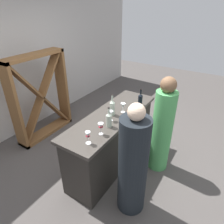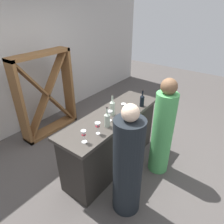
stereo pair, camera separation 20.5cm
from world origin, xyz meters
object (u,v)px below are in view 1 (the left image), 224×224
at_px(person_left_guest, 162,129).
at_px(person_center_guest, 133,165).
at_px(wine_glass_far_left, 111,114).
at_px(wine_glass_near_left, 101,126).
at_px(wine_glass_near_center, 88,136).
at_px(wine_glass_near_right, 123,106).
at_px(wine_rack, 41,97).
at_px(wine_bottle_leftmost_clear_pale, 109,119).
at_px(wine_bottle_second_left_clear_pale, 113,107).
at_px(wine_bottle_center_near_black, 140,99).

distance_m(person_left_guest, person_center_guest, 0.91).
bearing_deg(person_left_guest, wine_glass_far_left, 53.06).
relative_size(wine_glass_near_left, wine_glass_near_center, 0.99).
xyz_separation_m(wine_glass_near_right, person_left_guest, (0.20, -0.58, -0.32)).
relative_size(wine_rack, wine_glass_near_left, 10.06).
height_order(wine_bottle_leftmost_clear_pale, wine_glass_far_left, wine_bottle_leftmost_clear_pale).
bearing_deg(wine_bottle_second_left_clear_pale, wine_bottle_center_near_black, -22.11).
xyz_separation_m(wine_rack, person_center_guest, (-0.59, -2.30, -0.11)).
distance_m(wine_bottle_center_near_black, person_center_guest, 1.20).
bearing_deg(wine_bottle_center_near_black, person_center_guest, -157.84).
height_order(wine_rack, wine_glass_far_left, wine_rack).
bearing_deg(person_center_guest, wine_glass_near_center, 34.00).
distance_m(wine_glass_far_left, person_center_guest, 0.79).
bearing_deg(wine_glass_far_left, wine_bottle_center_near_black, -12.23).
distance_m(wine_bottle_second_left_clear_pale, wine_bottle_center_near_black, 0.55).
bearing_deg(wine_glass_near_right, wine_bottle_center_near_black, -18.19).
xyz_separation_m(wine_glass_near_center, wine_glass_far_left, (0.58, 0.06, -0.00)).
distance_m(wine_bottle_center_near_black, wine_glass_near_right, 0.38).
bearing_deg(wine_bottle_second_left_clear_pale, wine_glass_near_left, -164.35).
bearing_deg(person_center_guest, wine_bottle_second_left_clear_pale, -25.88).
bearing_deg(wine_glass_near_right, person_left_guest, -71.27).
bearing_deg(wine_glass_near_right, wine_bottle_leftmost_clear_pale, -175.13).
height_order(wine_glass_near_right, person_center_guest, person_center_guest).
bearing_deg(wine_glass_near_center, wine_rack, 66.65).
xyz_separation_m(wine_glass_near_left, wine_glass_far_left, (0.35, 0.08, -0.01)).
bearing_deg(wine_glass_near_left, wine_bottle_center_near_black, -3.83).
xyz_separation_m(wine_bottle_center_near_black, wine_glass_near_center, (-1.25, 0.09, 0.00)).
relative_size(wine_bottle_center_near_black, wine_glass_near_left, 1.72).
bearing_deg(wine_bottle_center_near_black, person_left_guest, -108.89).
relative_size(wine_bottle_center_near_black, person_center_guest, 0.18).
distance_m(wine_rack, wine_glass_near_right, 1.76).
xyz_separation_m(wine_bottle_center_near_black, wine_glass_near_left, (-1.01, 0.07, 0.01)).
xyz_separation_m(wine_bottle_leftmost_clear_pale, person_left_guest, (0.65, -0.54, -0.32)).
xyz_separation_m(wine_bottle_center_near_black, wine_glass_near_right, (-0.36, 0.12, -0.00)).
bearing_deg(wine_glass_near_right, wine_bottle_second_left_clear_pale, 149.61).
distance_m(wine_glass_near_center, wine_glass_near_right, 0.89).
distance_m(wine_bottle_center_near_black, wine_glass_far_left, 0.68).
xyz_separation_m(wine_bottle_center_near_black, person_left_guest, (-0.16, -0.47, -0.32)).
bearing_deg(wine_bottle_leftmost_clear_pale, wine_glass_near_center, 179.04).
xyz_separation_m(wine_bottle_second_left_clear_pale, person_center_guest, (-0.56, -0.64, -0.36)).
bearing_deg(wine_glass_far_left, person_left_guest, -50.43).
bearing_deg(wine_bottle_second_left_clear_pale, wine_bottle_leftmost_clear_pale, -156.48).
xyz_separation_m(wine_bottle_second_left_clear_pale, person_left_guest, (0.35, -0.67, -0.34)).
bearing_deg(wine_glass_near_left, wine_rack, 73.50).
bearing_deg(wine_glass_near_center, wine_bottle_leftmost_clear_pale, -0.96).
bearing_deg(person_center_guest, wine_glass_near_right, -37.15).
distance_m(wine_bottle_leftmost_clear_pale, wine_bottle_second_left_clear_pale, 0.32).
distance_m(wine_rack, wine_bottle_second_left_clear_pale, 1.67).
bearing_deg(wine_bottle_center_near_black, wine_bottle_leftmost_clear_pale, 174.41).
xyz_separation_m(wine_rack, person_left_guest, (0.32, -2.33, -0.08)).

